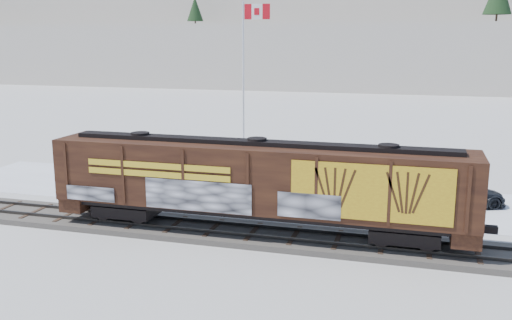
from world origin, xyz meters
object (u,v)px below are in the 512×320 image
(car_dark, at_px, (460,194))
(car_silver, at_px, (141,175))
(flagpole, at_px, (245,111))
(hopper_railcar, at_px, (257,180))
(car_white, at_px, (185,178))

(car_dark, bearing_deg, car_silver, 71.88)
(flagpole, height_order, car_dark, flagpole)
(hopper_railcar, distance_m, flagpole, 13.55)
(car_white, relative_size, car_dark, 0.90)
(car_white, bearing_deg, car_dark, -62.45)
(flagpole, height_order, car_white, flagpole)
(car_white, xyz_separation_m, car_dark, (16.19, 0.93, -0.01))
(flagpole, relative_size, car_white, 2.64)
(car_silver, height_order, car_white, car_silver)
(car_white, bearing_deg, car_silver, 115.64)
(car_silver, bearing_deg, car_white, -92.35)
(hopper_railcar, bearing_deg, car_dark, 40.12)
(flagpole, xyz_separation_m, car_dark, (14.01, -4.66, -3.59))
(hopper_railcar, height_order, car_dark, hopper_railcar)
(hopper_railcar, relative_size, flagpole, 1.68)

